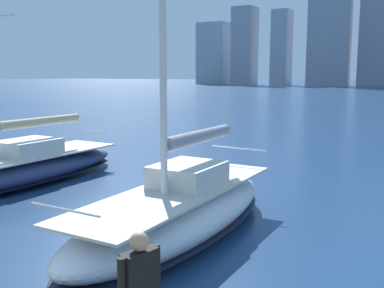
# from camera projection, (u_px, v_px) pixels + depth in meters

# --- Properties ---
(sailboat_grey) EXTENTS (2.53, 8.05, 11.05)m
(sailboat_grey) POSITION_uv_depth(u_px,v_px,m) (179.00, 210.00, 10.92)
(sailboat_grey) COLOR silver
(sailboat_grey) RESTS_ON ground
(sailboat_tan) EXTENTS (2.80, 9.48, 9.04)m
(sailboat_tan) POSITION_uv_depth(u_px,v_px,m) (17.00, 168.00, 16.29)
(sailboat_tan) COLOR navy
(sailboat_tan) RESTS_ON ground
(person_black_shirt) EXTENTS (0.27, 0.60, 1.65)m
(person_black_shirt) POSITION_uv_depth(u_px,v_px,m) (140.00, 288.00, 5.03)
(person_black_shirt) COLOR #2D3347
(person_black_shirt) RESTS_ON dock_pier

